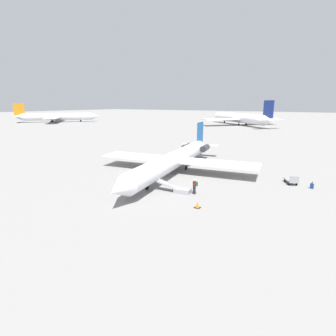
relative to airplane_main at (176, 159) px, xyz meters
name	(u,v)px	position (x,y,z in m)	size (l,w,h in m)	color
ground_plane	(173,173)	(0.91, 0.16, -1.92)	(600.00, 600.00, 0.00)	gray
airplane_main	(176,159)	(0.00, 0.00, 0.00)	(31.14, 24.04, 6.44)	silver
airplane_taxiing_distant	(57,117)	(-54.83, -107.66, 0.95)	(35.01, 33.56, 9.65)	silver
airplane_far_left	(239,118)	(-88.60, -19.51, 1.33)	(35.94, 40.88, 10.93)	white
boarding_stairs	(179,189)	(7.73, 5.19, -1.56)	(1.71, 4.13, 1.63)	#99999E
passenger	(195,185)	(7.27, 6.92, -0.92)	(0.38, 0.56, 1.74)	#23232D
luggage_cart	(291,180)	(-2.77, 15.36, -1.46)	(2.46, 2.00, 1.22)	gray
suitcase	(312,186)	(-2.02, 17.75, -1.59)	(0.33, 0.41, 0.88)	navy
traffic_cone_near_stairs	(197,205)	(10.63, 8.97, -1.63)	(0.57, 0.57, 0.63)	black
traffic_cone_near_cart	(290,179)	(-3.96, 15.10, -1.60)	(0.63, 0.63, 0.69)	black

